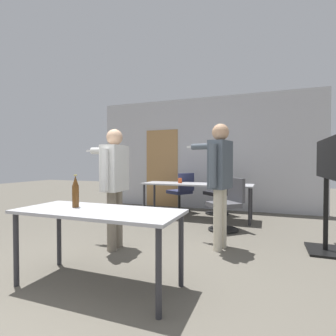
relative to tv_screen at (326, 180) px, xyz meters
name	(u,v)px	position (x,y,z in m)	size (l,w,h in m)	color
ground_plane	(47,320)	(-2.28, -2.46, -0.95)	(24.00, 24.00, 0.00)	#5B564C
back_wall	(201,154)	(-2.31, 2.63, 0.45)	(5.66, 0.12, 2.83)	#BCBCC1
conference_table_near	(98,218)	(-2.24, -1.87, -0.29)	(1.60, 0.67, 0.74)	#A8A8AD
conference_table_far	(196,187)	(-2.13, 1.42, -0.28)	(2.31, 0.67, 0.74)	#A8A8AD
tv_screen	(326,180)	(0.00, 0.00, 0.00)	(0.44, 1.24, 1.50)	black
person_right_polo	(219,172)	(-1.34, -0.37, 0.10)	(0.74, 0.68, 1.71)	beige
person_left_plaid	(114,177)	(-2.70, -0.87, 0.04)	(0.76, 0.60, 1.64)	slate
office_chair_far_right	(227,206)	(-1.38, 0.67, -0.53)	(0.69, 0.68, 0.91)	black
office_chair_mid_tucked	(219,195)	(-1.75, 1.97, -0.51)	(0.69, 0.68, 0.94)	black
office_chair_near_pushed	(181,194)	(-2.64, 1.98, -0.51)	(0.68, 0.66, 0.93)	black
beer_bottle	(76,192)	(-2.54, -1.82, -0.06)	(0.07, 0.07, 0.33)	#563314
drink_cup	(180,181)	(-2.49, 1.41, -0.16)	(0.08, 0.08, 0.11)	#E05123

